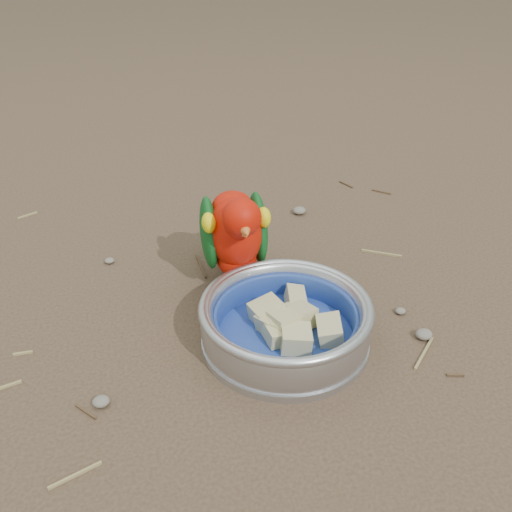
{
  "coord_description": "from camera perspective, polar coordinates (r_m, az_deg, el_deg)",
  "views": [
    {
      "loc": [
        -0.1,
        -0.57,
        0.47
      ],
      "look_at": [
        0.03,
        0.05,
        0.08
      ],
      "focal_mm": 40.0,
      "sensor_mm": 36.0,
      "label": 1
    }
  ],
  "objects": [
    {
      "name": "ground",
      "position": [
        0.75,
        -1.76,
        -7.7
      ],
      "size": [
        60.0,
        60.0,
        0.0
      ],
      "primitive_type": "plane",
      "color": "#4A3829"
    },
    {
      "name": "food_bowl",
      "position": [
        0.73,
        2.92,
        -8.18
      ],
      "size": [
        0.21,
        0.21,
        0.02
      ],
      "primitive_type": "cylinder",
      "color": "#B2B2BA",
      "rests_on": "ground"
    },
    {
      "name": "bowl_wall",
      "position": [
        0.71,
        2.99,
        -6.29
      ],
      "size": [
        0.21,
        0.21,
        0.04
      ],
      "primitive_type": null,
      "color": "#B2B2BA",
      "rests_on": "food_bowl"
    },
    {
      "name": "fruit_wedges",
      "position": [
        0.71,
        2.97,
        -6.74
      ],
      "size": [
        0.13,
        0.13,
        0.03
      ],
      "primitive_type": null,
      "color": "#C1B77E",
      "rests_on": "food_bowl"
    },
    {
      "name": "lory_parrot",
      "position": [
        0.79,
        -2.06,
        1.51
      ],
      "size": [
        0.09,
        0.2,
        0.16
      ],
      "primitive_type": null,
      "rotation": [
        0.0,
        0.0,
        -3.14
      ],
      "color": "#B71204",
      "rests_on": "ground"
    },
    {
      "name": "ground_debris",
      "position": [
        0.77,
        -5.36,
        -5.88
      ],
      "size": [
        0.9,
        0.8,
        0.01
      ],
      "primitive_type": null,
      "color": "#93814F",
      "rests_on": "ground"
    }
  ]
}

